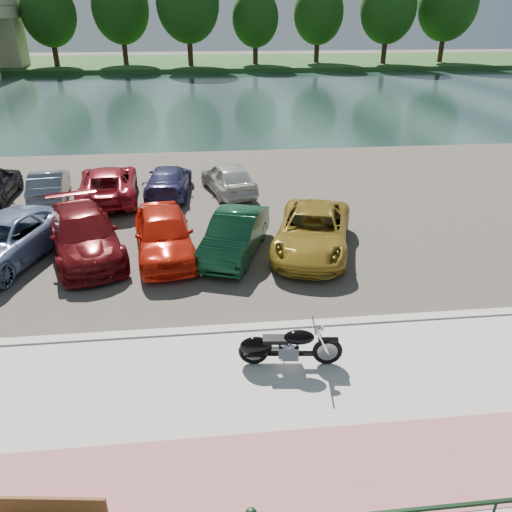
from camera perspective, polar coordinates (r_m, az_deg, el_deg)
The scene contains 18 objects.
ground at distance 11.31m, azimuth 5.36°, elevation -13.97°, with size 200.00×200.00×0.00m, color #595447.
promenade at distance 10.55m, azimuth 6.46°, elevation -17.23°, with size 60.00×6.00×0.10m, color #B6B3AC.
pink_path at distance 9.51m, azimuth 8.51°, elevation -23.12°, with size 60.00×2.00×0.01m, color #A95F68.
kerb at distance 12.83m, azimuth 3.66°, elevation -8.02°, with size 60.00×0.30×0.14m, color #B6B3AC.
parking_lot at distance 20.84m, azimuth -0.42°, elevation 5.83°, with size 60.00×18.00×0.04m, color #3D3731.
river at distance 49.02m, azimuth -4.00°, elevation 17.61°, with size 120.00×40.00×0.00m, color #1B312D.
far_bank at distance 80.76m, azimuth -5.10°, elevation 21.15°, with size 120.00×24.00×0.60m, color #1F4117.
far_trees at distance 74.50m, azimuth -1.45°, elevation 26.36°, with size 70.25×10.68×12.52m.
motorcycle at distance 11.29m, azimuth 2.85°, elevation -10.31°, with size 2.33×0.75×1.05m.
car_2 at distance 17.63m, azimuth -27.03°, elevation 1.53°, with size 2.40×5.21×1.45m, color #788AAE.
car_3 at distance 17.08m, azimuth -19.11°, elevation 2.35°, with size 2.07×5.10×1.48m, color #5D0D10.
car_4 at distance 16.42m, azimuth -10.51°, elevation 2.54°, with size 1.81×4.49×1.53m, color red.
car_5 at distance 16.27m, azimuth -2.44°, elevation 2.44°, with size 1.45×4.16×1.37m, color #103D22.
car_6 at distance 16.60m, azimuth 6.50°, elevation 2.85°, with size 2.33×5.05×1.40m, color #A98827.
car_9 at distance 22.94m, azimuth -22.55°, elevation 7.49°, with size 1.36×3.89×1.28m, color slate.
car_10 at distance 22.12m, azimuth -16.56°, elevation 7.95°, with size 2.34×5.08×1.41m, color #A81C27.
car_11 at distance 22.22m, azimuth -9.96°, elevation 8.51°, with size 1.76×4.34×1.26m, color navy.
car_12 at distance 22.12m, azimuth -3.21°, elevation 8.97°, with size 1.64×4.07×1.39m, color silver.
Camera 1 is at (-1.94, -8.44, 7.27)m, focal length 35.00 mm.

